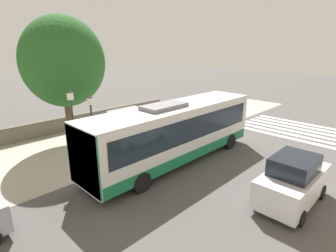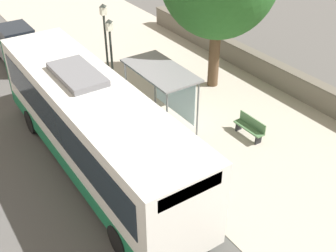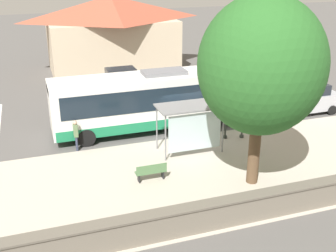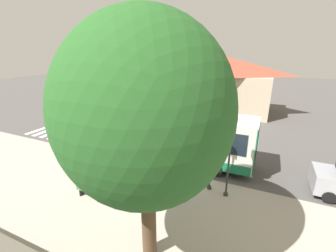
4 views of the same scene
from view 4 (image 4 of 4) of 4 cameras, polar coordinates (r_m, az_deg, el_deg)
The scene contains 12 objects.
ground_plane at distance 14.38m, azimuth 3.09°, elevation -11.78°, with size 120.00×120.00×0.00m, color #514F4C.
sidewalk_plaza at distance 11.07m, azimuth -6.06°, elevation -22.59°, with size 9.00×44.00×0.02m.
crosswalk_stripes at distance 25.01m, azimuth -20.97°, elevation 0.56°, with size 9.00×5.25×0.01m.
background_building at distance 28.74m, azimuth 13.85°, elevation 10.46°, with size 7.10×11.55×6.57m.
bus at distance 15.59m, azimuth 0.21°, elevation -1.66°, with size 2.72×11.54×3.58m.
bus_shelter at distance 11.92m, azimuth -2.29°, elevation -6.83°, with size 1.78×3.49×2.58m.
pedestrian at distance 17.00m, azimuth -16.55°, elevation -3.73°, with size 0.34×0.23×1.73m.
bench at distance 12.63m, azimuth -19.37°, elevation -15.20°, with size 0.40×1.46×0.88m.
street_lamp_near at distance 11.93m, azimuth 11.06°, elevation -5.73°, with size 0.28×0.28×4.08m.
street_lamp_far at distance 11.50m, azimuth 15.46°, elevation -5.96°, with size 0.28×0.28×4.44m.
shade_tree at distance 6.82m, azimuth -5.83°, elevation 3.36°, with size 5.39×5.39×8.50m.
parked_car_far_lane at distance 21.75m, azimuth 6.22°, elevation 1.99°, with size 1.94×4.02×2.19m.
Camera 4 is at (-11.59, -4.35, 7.32)m, focal length 24.00 mm.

